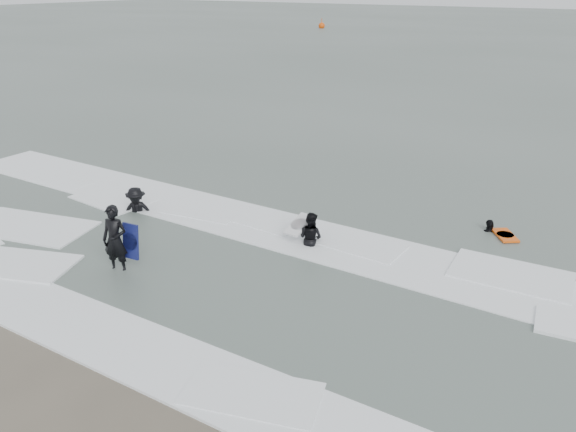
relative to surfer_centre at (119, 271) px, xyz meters
The scene contains 8 objects.
ground 3.57m from the surfer_centre, 27.15° to the right, with size 320.00×320.00×0.00m, color brown.
surfer_centre is the anchor object (origin of this frame).
surfer_wading 5.37m from the surfer_centre, 49.15° to the left, with size 0.77×0.60×1.58m, color black.
surfer_breaker 3.99m from the surfer_centre, 129.13° to the left, with size 1.14×0.66×1.77m, color black.
surfer_right_near 10.94m from the surfer_centre, 45.14° to the left, with size 0.91×0.38×1.56m, color black.
surf_foam 3.79m from the surfer_centre, 33.04° to the left, with size 30.03×9.06×0.09m.
bodyboards 5.63m from the surfer_centre, 45.71° to the left, with size 8.66×7.92×1.25m.
buoy 79.99m from the surfer_centre, 114.94° to the left, with size 1.00×1.00×1.65m.
Camera 1 is at (7.56, -7.13, 7.15)m, focal length 35.00 mm.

